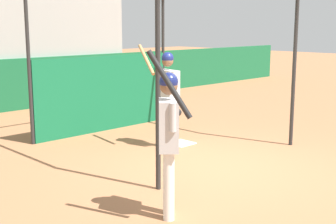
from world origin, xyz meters
TOP-DOWN VIEW (x-y plane):
  - ground_plane at (0.00, 0.00)m, footprint 60.00×60.00m
  - outfield_wall at (0.00, 7.04)m, footprint 24.00×0.12m
  - batting_cage at (0.36, 2.87)m, footprint 3.51×3.54m
  - home_plate at (0.66, 1.51)m, footprint 0.44×0.44m
  - player_batter at (0.31, 1.52)m, footprint 0.53×0.94m
  - player_waiting at (-1.93, -0.80)m, footprint 0.58×0.72m

SIDE VIEW (x-z plane):
  - ground_plane at x=0.00m, z-range 0.00..0.00m
  - home_plate at x=0.66m, z-range 0.00..0.02m
  - outfield_wall at x=0.00m, z-range 0.00..1.36m
  - player_waiting at x=-1.93m, z-range 0.04..2.02m
  - player_batter at x=0.31m, z-range 0.12..2.00m
  - batting_cage at x=0.36m, z-range -0.21..2.82m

